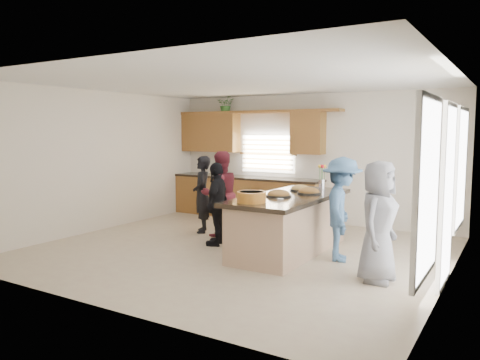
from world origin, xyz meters
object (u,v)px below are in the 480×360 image
Objects in this scene: woman_left_back at (202,194)px; woman_left_mid at (220,194)px; island at (289,225)px; woman_left_front at (217,204)px; woman_right_back at (342,209)px; salad_bowl at (252,196)px; woman_right_front at (378,222)px.

woman_left_mid is at bearing 44.54° from woman_left_back.
woman_left_front is (-1.30, -0.20, 0.28)m from island.
woman_left_back is (-2.14, 0.51, 0.30)m from island.
woman_right_back reaches higher than woman_left_back.
salad_bowl is 1.44m from woman_right_back.
woman_left_front is 3.00m from woman_right_front.
woman_left_back is 0.94× the size of woman_right_back.
woman_left_front is (0.35, -0.62, -0.08)m from woman_left_mid.
woman_right_front is at bearing -150.98° from woman_right_back.
salad_bowl is 0.30× the size of woman_left_front.
woman_right_back is at bearing 49.88° from woman_right_front.
woman_right_front reaches higher than woman_left_back.
woman_left_front is (-1.14, 0.79, -0.31)m from salad_bowl.
salad_bowl reaches higher than island.
woman_right_back is at bearing 42.26° from salad_bowl.
woman_left_mid is at bearing 136.57° from salad_bowl.
woman_left_mid is at bearing 166.06° from island.
woman_right_front is (0.75, -0.73, 0.00)m from woman_right_back.
salad_bowl is at bearing -98.48° from island.
salad_bowl is at bearing 71.52° from woman_left_mid.
salad_bowl is at bearing 18.03° from woman_left_back.
salad_bowl is 0.27× the size of woman_left_mid.
woman_left_back is 3.09m from woman_right_back.
woman_left_back is at bearing 75.61° from woman_right_front.
woman_left_front is at bearing 54.36° from woman_left_mid.
woman_right_back reaches higher than woman_left_front.
woman_left_mid reaches higher than island.
salad_bowl is 0.27× the size of woman_right_back.
island is 1.85m from woman_right_front.
salad_bowl is 0.29× the size of woman_left_back.
woman_left_front is 2.20m from woman_right_back.
salad_bowl is at bearing 115.75° from woman_right_back.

